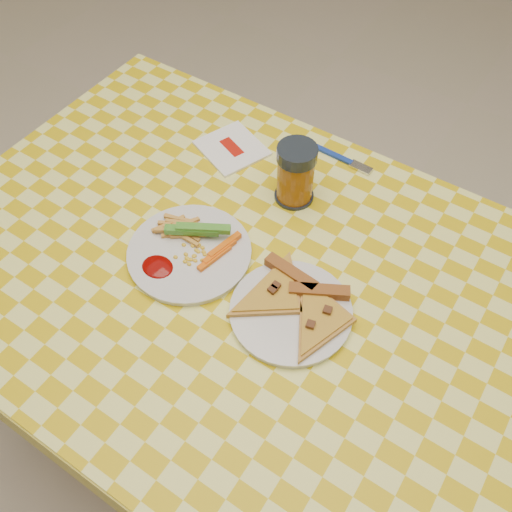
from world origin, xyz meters
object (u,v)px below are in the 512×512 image
at_px(plate_left, 190,254).
at_px(table, 245,295).
at_px(drink_glass, 296,174).
at_px(plate_right, 291,313).

bearing_deg(plate_left, table, 11.71).
bearing_deg(plate_left, drink_glass, 70.36).
xyz_separation_m(table, drink_glass, (-0.03, 0.22, 0.14)).
bearing_deg(table, plate_right, -13.89).
xyz_separation_m(plate_right, drink_glass, (-0.15, 0.25, 0.06)).
relative_size(table, drink_glass, 9.55).
xyz_separation_m(plate_left, plate_right, (0.23, -0.01, 0.00)).
relative_size(plate_right, drink_glass, 1.61).
height_order(plate_left, plate_right, same).
height_order(plate_right, drink_glass, drink_glass).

